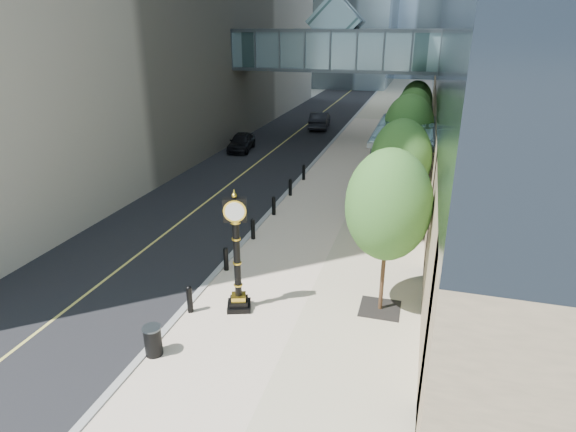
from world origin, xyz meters
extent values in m
plane|color=gray|center=(0.00, 0.00, 0.00)|extent=(320.00, 320.00, 0.00)
cube|color=black|center=(-7.00, 40.00, 0.01)|extent=(8.00, 180.00, 0.02)
cube|color=beige|center=(1.00, 40.00, 0.03)|extent=(8.00, 180.00, 0.06)
cube|color=gray|center=(-3.00, 40.00, 0.04)|extent=(0.25, 180.00, 0.07)
cube|color=slate|center=(-3.00, 28.00, 7.50)|extent=(17.00, 4.00, 3.00)
cube|color=#383F44|center=(-3.00, 28.00, 6.05)|extent=(17.00, 4.20, 0.25)
cube|color=#383F44|center=(-3.00, 28.00, 8.95)|extent=(17.00, 4.20, 0.25)
cube|color=slate|center=(-3.00, 28.00, 9.60)|extent=(4.24, 3.00, 4.24)
cube|color=#383F44|center=(3.50, 14.00, 4.20)|extent=(3.00, 8.00, 0.25)
cube|color=slate|center=(3.50, 14.00, 4.35)|extent=(2.80, 7.80, 0.06)
cylinder|color=#383F44|center=(2.20, 10.30, 2.10)|extent=(0.12, 0.12, 4.20)
cylinder|color=#383F44|center=(2.20, 17.70, 2.10)|extent=(0.12, 0.12, 4.20)
cylinder|color=black|center=(-2.70, 1.00, 0.51)|extent=(0.20, 0.20, 0.90)
cylinder|color=black|center=(-2.70, 4.20, 0.51)|extent=(0.20, 0.20, 0.90)
cylinder|color=black|center=(-2.70, 7.40, 0.51)|extent=(0.20, 0.20, 0.90)
cylinder|color=black|center=(-2.70, 10.60, 0.51)|extent=(0.20, 0.20, 0.90)
cylinder|color=black|center=(-2.70, 13.80, 0.51)|extent=(0.20, 0.20, 0.90)
cylinder|color=black|center=(-2.70, 17.00, 0.51)|extent=(0.20, 0.20, 0.90)
cube|color=black|center=(3.60, 3.00, 0.07)|extent=(1.40, 1.40, 0.02)
cylinder|color=#492E1E|center=(3.60, 3.00, 1.58)|extent=(0.14, 0.14, 3.05)
ellipsoid|color=#23561F|center=(3.60, 3.00, 3.94)|extent=(2.79, 2.79, 3.72)
cube|color=black|center=(3.60, 9.50, 0.07)|extent=(1.40, 1.40, 0.02)
cylinder|color=#492E1E|center=(3.60, 9.50, 1.53)|extent=(0.14, 0.14, 2.94)
ellipsoid|color=#23561F|center=(3.60, 9.50, 3.80)|extent=(2.69, 2.69, 3.59)
cube|color=black|center=(3.60, 16.00, 0.07)|extent=(1.40, 1.40, 0.02)
cylinder|color=#492E1E|center=(3.60, 16.00, 1.59)|extent=(0.14, 0.14, 3.06)
ellipsoid|color=#23561F|center=(3.60, 16.00, 3.96)|extent=(2.81, 2.81, 3.74)
cube|color=black|center=(3.60, 22.50, 0.07)|extent=(1.40, 1.40, 0.02)
cylinder|color=#492E1E|center=(3.60, 22.50, 1.49)|extent=(0.14, 0.14, 2.85)
ellipsoid|color=#23561F|center=(3.60, 22.50, 3.69)|extent=(2.61, 2.61, 3.48)
cube|color=black|center=(3.60, 29.00, 0.07)|extent=(1.40, 1.40, 0.02)
cylinder|color=#492E1E|center=(3.60, 29.00, 1.44)|extent=(0.14, 0.14, 2.77)
ellipsoid|color=#23561F|center=(3.60, 29.00, 3.58)|extent=(2.53, 2.53, 3.38)
cube|color=black|center=(-1.17, 1.68, 0.15)|extent=(1.02, 1.02, 0.18)
cube|color=black|center=(-1.17, 1.68, 0.33)|extent=(0.79, 0.79, 0.18)
cube|color=gold|center=(-1.17, 1.68, 0.51)|extent=(0.62, 0.62, 0.18)
cylinder|color=black|center=(-1.17, 1.68, 1.98)|extent=(0.23, 0.23, 2.76)
cube|color=black|center=(-1.17, 1.68, 3.76)|extent=(0.80, 0.50, 0.80)
cylinder|color=white|center=(-1.17, 1.84, 3.76)|extent=(0.60, 0.24, 0.62)
cylinder|color=white|center=(-1.17, 1.53, 3.76)|extent=(0.60, 0.24, 0.62)
sphere|color=gold|center=(-1.17, 1.68, 4.25)|extent=(0.18, 0.18, 0.18)
cylinder|color=black|center=(-2.70, -1.40, 0.51)|extent=(0.68, 0.68, 0.90)
imported|color=beige|center=(3.83, 8.31, 0.82)|extent=(0.60, 0.43, 1.52)
imported|color=black|center=(-9.44, 23.41, 0.72)|extent=(2.14, 4.27, 1.40)
imported|color=black|center=(-5.36, 33.81, 0.80)|extent=(2.17, 4.91, 1.57)
camera|label=1|loc=(4.47, -11.81, 9.30)|focal=30.00mm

